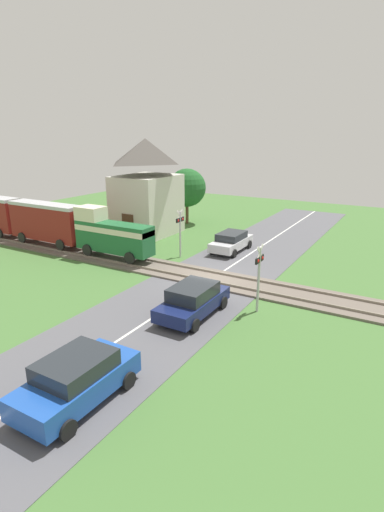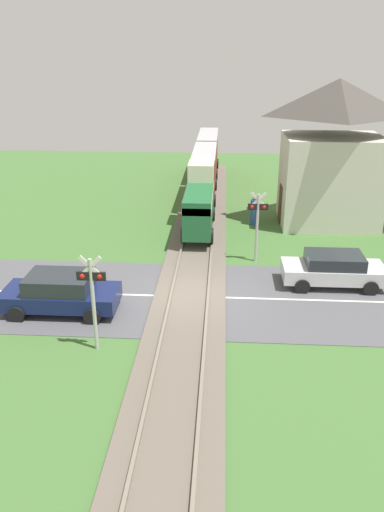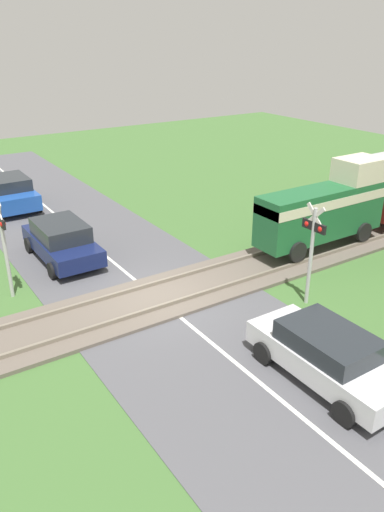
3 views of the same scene
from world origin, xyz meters
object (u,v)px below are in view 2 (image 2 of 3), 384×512
object	(u,v)px
train	(205,170)
car_far_side	(333,269)
car_near_crossing	(60,292)
crossing_signal_west_approach	(92,291)
pedestrian_by_station	(254,211)
crossing_signal_east_approach	(257,218)
station_building	(332,156)

from	to	relation	value
train	car_far_side	world-z (taller)	train
car_far_side	car_near_crossing	bearing A→B (deg)	-164.54
car_near_crossing	crossing_signal_west_approach	distance (m)	3.32
crossing_signal_west_approach	pedestrian_by_station	size ratio (longest dim) A/B	1.95
crossing_signal_east_approach	station_building	xyz separation A→B (m)	(4.22, 5.78, 1.69)
car_near_crossing	station_building	size ratio (longest dim) A/B	0.55
car_far_side	pedestrian_by_station	bearing A→B (deg)	110.33
car_far_side	station_building	world-z (taller)	station_building
train	pedestrian_by_station	xyz separation A→B (m)	(2.94, -4.99, -1.12)
station_building	train	bearing A→B (deg)	147.58
car_far_side	crossing_signal_east_approach	xyz separation A→B (m)	(-3.00, 2.40, 1.35)
train	crossing_signal_west_approach	size ratio (longest dim) A/B	5.83
crossing_signal_west_approach	crossing_signal_east_approach	world-z (taller)	same
car_near_crossing	crossing_signal_west_approach	size ratio (longest dim) A/B	1.29
crossing_signal_east_approach	pedestrian_by_station	distance (m)	5.39
train	crossing_signal_east_approach	bearing A→B (deg)	-74.88
station_building	pedestrian_by_station	distance (m)	5.07
crossing_signal_east_approach	pedestrian_by_station	bearing A→B (deg)	88.03
train	pedestrian_by_station	world-z (taller)	train
car_near_crossing	station_building	bearing A→B (deg)	43.57
crossing_signal_east_approach	car_near_crossing	bearing A→B (deg)	-144.54
crossing_signal_east_approach	pedestrian_by_station	world-z (taller)	crossing_signal_east_approach
crossing_signal_east_approach	crossing_signal_west_approach	bearing A→B (deg)	-125.73
car_far_side	crossing_signal_east_approach	size ratio (longest dim) A/B	1.26
crossing_signal_west_approach	station_building	world-z (taller)	station_building
train	car_far_side	bearing A→B (deg)	-65.44
car_far_side	crossing_signal_east_approach	world-z (taller)	crossing_signal_east_approach
car_near_crossing	station_building	xyz separation A→B (m)	(11.63, 11.06, 2.99)
crossing_signal_west_approach	station_building	distance (m)	16.70
car_far_side	station_building	distance (m)	8.81
station_building	pedestrian_by_station	size ratio (longest dim) A/B	4.59
station_building	crossing_signal_west_approach	bearing A→B (deg)	-125.89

